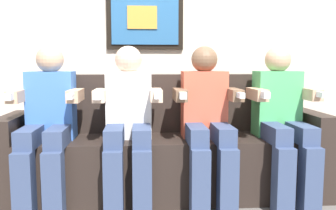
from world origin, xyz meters
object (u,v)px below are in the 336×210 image
object	(u,v)px
person_leftmost	(48,120)
person_rightmost	(282,117)
person_left_center	(129,119)
person_right_center	(207,118)
couch	(166,153)

from	to	relation	value
person_leftmost	person_rightmost	distance (m)	1.64
person_left_center	person_right_center	distance (m)	0.55
person_right_center	person_rightmost	xyz separation A→B (m)	(0.55, 0.00, 0.00)
person_leftmost	person_right_center	bearing A→B (deg)	0.00
person_left_center	person_right_center	bearing A→B (deg)	0.00
person_left_center	person_right_center	world-z (taller)	same
couch	person_left_center	world-z (taller)	person_left_center
person_right_center	person_rightmost	bearing A→B (deg)	0.00
person_leftmost	person_left_center	world-z (taller)	same
person_rightmost	person_leftmost	bearing A→B (deg)	180.00
couch	person_rightmost	xyz separation A→B (m)	(0.82, -0.17, 0.29)
person_leftmost	person_rightmost	world-z (taller)	same
person_right_center	person_rightmost	world-z (taller)	same
couch	person_right_center	size ratio (longest dim) A/B	2.10
person_rightmost	couch	bearing A→B (deg)	168.40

